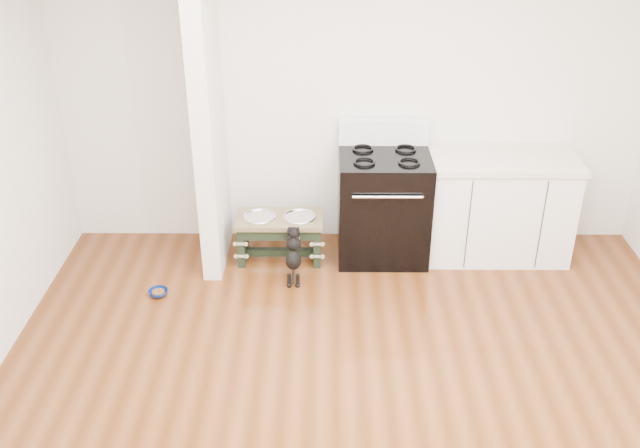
% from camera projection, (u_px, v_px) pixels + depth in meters
% --- Properties ---
extents(ground, '(5.00, 5.00, 0.00)m').
position_uv_depth(ground, '(364.00, 430.00, 4.40)').
color(ground, '#4F270E').
rests_on(ground, ground).
extents(room_shell, '(5.00, 5.00, 5.00)m').
position_uv_depth(room_shell, '(374.00, 194.00, 3.63)').
color(room_shell, silver).
rests_on(room_shell, ground).
extents(partition_wall, '(0.15, 0.80, 2.70)m').
position_uv_depth(partition_wall, '(208.00, 108.00, 5.61)').
color(partition_wall, silver).
rests_on(partition_wall, ground).
extents(oven_range, '(0.76, 0.69, 1.14)m').
position_uv_depth(oven_range, '(383.00, 204.00, 6.07)').
color(oven_range, black).
rests_on(oven_range, ground).
extents(cabinet_run, '(1.24, 0.64, 0.91)m').
position_uv_depth(cabinet_run, '(497.00, 206.00, 6.09)').
color(cabinet_run, white).
rests_on(cabinet_run, ground).
extents(dog_feeder, '(0.73, 0.39, 0.42)m').
position_uv_depth(dog_feeder, '(280.00, 229.00, 6.08)').
color(dog_feeder, black).
rests_on(dog_feeder, ground).
extents(puppy, '(0.13, 0.38, 0.45)m').
position_uv_depth(puppy, '(294.00, 254.00, 5.80)').
color(puppy, black).
rests_on(puppy, ground).
extents(floor_bowl, '(0.17, 0.17, 0.05)m').
position_uv_depth(floor_bowl, '(158.00, 293.00, 5.69)').
color(floor_bowl, navy).
rests_on(floor_bowl, ground).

